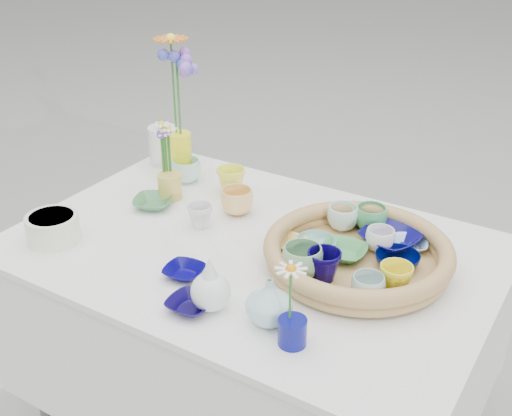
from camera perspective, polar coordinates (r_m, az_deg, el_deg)
The scene contains 32 objects.
wicker_tray at distance 1.62m, azimuth 9.03°, elevation -4.08°, with size 0.47×0.47×0.08m, color #9A744A, non-canonical shape.
tray_ceramic_0 at distance 1.71m, azimuth 11.82°, elevation -2.73°, with size 0.15×0.15×0.04m, color #090751.
tray_ceramic_1 at distance 1.62m, azimuth 12.44°, elevation -4.56°, with size 0.11×0.11×0.03m, color #01073B.
tray_ceramic_2 at distance 1.52m, azimuth 12.30°, elevation -6.20°, with size 0.08×0.08×0.07m, color yellow.
tray_ceramic_3 at distance 1.64m, azimuth 7.79°, elevation -3.89°, with size 0.12×0.12×0.03m, color #3C8D47.
tray_ceramic_4 at distance 1.54m, azimuth 4.14°, elevation -4.74°, with size 0.10×0.10×0.08m, color #73AC7A.
tray_ceramic_5 at distance 1.66m, azimuth 5.33°, elevation -3.30°, with size 0.10×0.10×0.03m, color #7CBBB3.
tray_ceramic_6 at distance 1.76m, azimuth 7.71°, elevation -0.84°, with size 0.09×0.09×0.07m, color silver.
tray_ceramic_7 at distance 1.68m, azimuth 10.97°, elevation -2.78°, with size 0.08×0.08×0.06m, color white.
tray_ceramic_8 at distance 1.71m, azimuth 13.50°, elevation -3.16°, with size 0.09×0.09×0.02m, color #A2CBFB.
tray_ceramic_9 at distance 1.53m, azimuth 6.07°, elevation -5.12°, with size 0.08×0.08×0.08m, color #070040.
tray_ceramic_10 at distance 1.67m, azimuth 2.87°, elevation -3.17°, with size 0.09×0.09×0.02m, color #FEDD70.
tray_ceramic_11 at distance 1.48m, azimuth 9.92°, elevation -7.00°, with size 0.08×0.08×0.06m, color #A0BEB9.
tray_ceramic_12 at distance 1.76m, azimuth 10.17°, elevation -0.90°, with size 0.09×0.09×0.07m, color #3F9F5F.
loose_ceramic_0 at distance 1.98m, azimuth -2.24°, elevation 2.41°, with size 0.09×0.09×0.08m, color #EBF241.
loose_ceramic_1 at distance 1.86m, azimuth -1.70°, elevation 0.59°, with size 0.10×0.10×0.08m, color #F2C26B.
loose_ceramic_2 at distance 1.93m, azimuth -9.12°, elevation 0.49°, with size 0.12×0.12×0.03m, color #3F7B4B.
loose_ceramic_3 at distance 1.80m, azimuth -4.97°, elevation -0.70°, with size 0.07×0.07×0.07m, color silver.
loose_ceramic_4 at distance 1.59m, azimuth -6.41°, elevation -5.64°, with size 0.10×0.10×0.02m, color #040057.
loose_ceramic_5 at distance 2.07m, azimuth -6.23°, elevation 3.32°, with size 0.09×0.09×0.07m, color #B0E1DA.
loose_ceramic_6 at distance 1.48m, azimuth -5.85°, elevation -8.53°, with size 0.10×0.10×0.03m, color #0A043A.
fluted_bowl at distance 1.81m, azimuth -17.59°, elevation -1.70°, with size 0.14×0.14×0.07m, color silver, non-canonical shape.
bud_vase_paleblue at distance 1.44m, azimuth -4.09°, elevation -6.64°, with size 0.09×0.09×0.14m, color white, non-canonical shape.
bud_vase_seafoam at distance 1.41m, azimuth 1.19°, elevation -8.25°, with size 0.10×0.10×0.11m, color #A8D9CF.
bud_vase_cobalt at distance 1.37m, azimuth 3.25°, elevation -10.92°, with size 0.06×0.06×0.06m, color navy.
single_daisy at distance 1.32m, azimuth 3.07°, elevation -7.65°, with size 0.08×0.08×0.14m, color white, non-canonical shape.
tall_vase_yellow at distance 2.10m, azimuth -6.79°, elevation 4.76°, with size 0.08×0.08×0.15m, color #FCF61E.
gerbera at distance 2.03m, azimuth -7.34°, elevation 10.61°, with size 0.12×0.12×0.32m, color orange, non-canonical shape.
hydrangea at distance 2.03m, azimuth -6.89°, elevation 9.58°, with size 0.09×0.09×0.32m, color #474DBC, non-canonical shape.
white_pitcher at distance 2.20m, azimuth -8.27°, elevation 5.54°, with size 0.14×0.10×0.13m, color silver, non-canonical shape.
daisy_cup at distance 1.96m, azimuth -7.66°, elevation 1.92°, with size 0.07×0.07×0.08m, color gold.
daisy_posy at distance 1.93m, azimuth -7.88°, elevation 5.33°, with size 0.08×0.08×0.16m, color white, non-canonical shape.
Camera 1 is at (0.78, -1.24, 1.65)m, focal length 45.00 mm.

